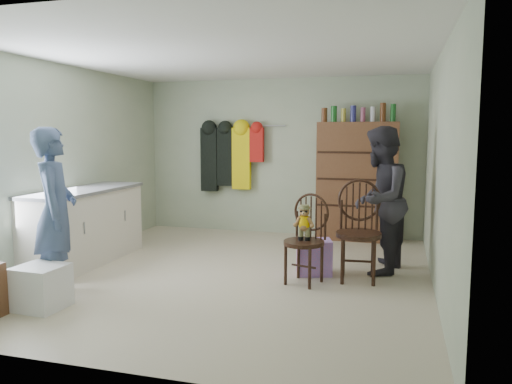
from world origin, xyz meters
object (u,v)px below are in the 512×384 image
(chair_front, at_px, (306,232))
(chair_far, at_px, (359,226))
(counter, at_px, (85,226))
(dresser, at_px, (357,181))

(chair_front, xyz_separation_m, chair_far, (0.54, 0.29, 0.04))
(counter, relative_size, chair_far, 1.66)
(counter, relative_size, chair_front, 1.90)
(dresser, bearing_deg, counter, -144.32)
(counter, distance_m, chair_front, 2.85)
(counter, distance_m, chair_far, 3.40)
(chair_front, relative_size, chair_far, 0.87)
(counter, xyz_separation_m, chair_far, (3.40, 0.20, 0.13))
(chair_far, bearing_deg, dresser, 90.70)
(chair_front, bearing_deg, chair_far, 44.83)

